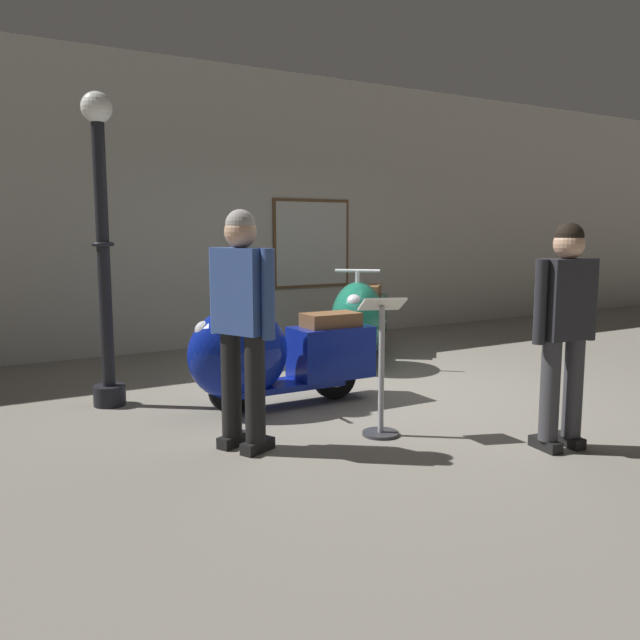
{
  "coord_description": "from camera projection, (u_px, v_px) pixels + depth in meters",
  "views": [
    {
      "loc": [
        -3.65,
        -4.94,
        1.55
      ],
      "look_at": [
        -0.14,
        0.96,
        0.6
      ],
      "focal_mm": 36.8,
      "sensor_mm": 36.0,
      "label": 1
    }
  ],
  "objects": [
    {
      "name": "ground_plane",
      "position": [
        384.0,
        393.0,
        6.27
      ],
      "size": [
        60.0,
        60.0,
        0.0
      ],
      "primitive_type": "plane",
      "color": "slate"
    },
    {
      "name": "showroom_back_wall",
      "position": [
        240.0,
        208.0,
        8.85
      ],
      "size": [
        18.0,
        0.24,
        3.68
      ],
      "color": "#ADA89E",
      "rests_on": "ground"
    },
    {
      "name": "scooter_0",
      "position": [
        268.0,
        355.0,
        5.68
      ],
      "size": [
        1.72,
        0.57,
        1.04
      ],
      "rotation": [
        0.0,
        0.0,
        3.12
      ],
      "color": "black",
      "rests_on": "ground"
    },
    {
      "name": "scooter_1",
      "position": [
        361.0,
        320.0,
        7.62
      ],
      "size": [
        1.59,
        1.72,
        1.12
      ],
      "rotation": [
        0.0,
        0.0,
        -2.29
      ],
      "color": "black",
      "rests_on": "ground"
    },
    {
      "name": "lamppost",
      "position": [
        103.0,
        246.0,
        5.64
      ],
      "size": [
        0.28,
        0.28,
        2.7
      ],
      "color": "black",
      "rests_on": "ground"
    },
    {
      "name": "visitor_0",
      "position": [
        565.0,
        320.0,
        4.55
      ],
      "size": [
        0.54,
        0.29,
        1.6
      ],
      "rotation": [
        0.0,
        0.0,
        1.44
      ],
      "color": "black",
      "rests_on": "ground"
    },
    {
      "name": "visitor_1",
      "position": [
        242.0,
        313.0,
        4.53
      ],
      "size": [
        0.38,
        0.53,
        1.69
      ],
      "rotation": [
        0.0,
        0.0,
        0.41
      ],
      "color": "black",
      "rests_on": "ground"
    },
    {
      "name": "info_stanchion",
      "position": [
        381.0,
        378.0,
        4.93
      ],
      "size": [
        0.38,
        0.32,
        1.06
      ],
      "color": "#333338",
      "rests_on": "ground"
    }
  ]
}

